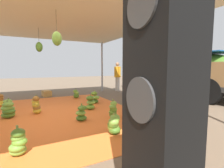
# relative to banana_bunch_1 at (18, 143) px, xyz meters

# --- Properties ---
(ground_plane) EXTENTS (40.00, 40.00, 0.00)m
(ground_plane) POSITION_rel_banana_bunch_1_xyz_m (-2.17, 3.83, -0.21)
(ground_plane) COLOR brown
(tarp_orange) EXTENTS (5.87, 4.82, 0.01)m
(tarp_orange) POSITION_rel_banana_bunch_1_xyz_m (-2.17, 0.83, -0.21)
(tarp_orange) COLOR orange
(tarp_orange) RESTS_ON ground
(tent_canopy) EXTENTS (8.00, 7.00, 2.89)m
(tent_canopy) POSITION_rel_banana_bunch_1_xyz_m (-2.17, 0.74, 2.59)
(tent_canopy) COLOR #9EA0A5
(tent_canopy) RESTS_ON ground
(banana_bunch_1) EXTENTS (0.37, 0.35, 0.48)m
(banana_bunch_1) POSITION_rel_banana_bunch_1_xyz_m (0.00, 0.00, 0.00)
(banana_bunch_1) COLOR #75A83D
(banana_bunch_1) RESTS_ON tarp_orange
(banana_bunch_3) EXTENTS (0.44, 0.44, 0.41)m
(banana_bunch_3) POSITION_rel_banana_bunch_1_xyz_m (-3.26, -0.40, -0.03)
(banana_bunch_3) COLOR #75A83D
(banana_bunch_3) RESTS_ON tarp_orange
(banana_bunch_4) EXTENTS (0.39, 0.39, 0.45)m
(banana_bunch_4) POSITION_rel_banana_bunch_1_xyz_m (-1.21, 1.39, -0.02)
(banana_bunch_4) COLOR #477523
(banana_bunch_4) RESTS_ON tarp_orange
(banana_bunch_5) EXTENTS (0.34, 0.32, 0.43)m
(banana_bunch_5) POSITION_rel_banana_bunch_1_xyz_m (-4.45, 2.14, -0.03)
(banana_bunch_5) COLOR #477523
(banana_bunch_5) RESTS_ON tarp_orange
(banana_bunch_6) EXTENTS (0.33, 0.33, 0.49)m
(banana_bunch_6) POSITION_rel_banana_bunch_1_xyz_m (-4.17, -0.72, -0.00)
(banana_bunch_6) COLOR gold
(banana_bunch_6) RESTS_ON tarp_orange
(banana_bunch_7) EXTENTS (0.32, 0.34, 0.58)m
(banana_bunch_7) POSITION_rel_banana_bunch_1_xyz_m (-2.45, 0.38, 0.05)
(banana_bunch_7) COLOR gold
(banana_bunch_7) RESTS_ON tarp_orange
(banana_bunch_9) EXTENTS (0.42, 0.43, 0.50)m
(banana_bunch_9) POSITION_rel_banana_bunch_1_xyz_m (-3.00, 2.49, 0.01)
(banana_bunch_9) COLOR #477523
(banana_bunch_9) RESTS_ON tarp_orange
(banana_bunch_10) EXTENTS (0.44, 0.46, 0.49)m
(banana_bunch_10) POSITION_rel_banana_bunch_1_xyz_m (-2.21, 2.01, 0.00)
(banana_bunch_10) COLOR #60932D
(banana_bunch_10) RESTS_ON tarp_orange
(banana_bunch_11) EXTENTS (0.40, 0.40, 0.49)m
(banana_bunch_11) POSITION_rel_banana_bunch_1_xyz_m (-2.37, -0.33, 0.01)
(banana_bunch_11) COLOR #518428
(banana_bunch_11) RESTS_ON tarp_orange
(banana_bunch_12) EXTENTS (0.31, 0.30, 0.51)m
(banana_bunch_12) POSITION_rel_banana_bunch_1_xyz_m (-1.04, 2.25, 0.01)
(banana_bunch_12) COLOR #60932D
(banana_bunch_12) RESTS_ON tarp_orange
(banana_bunch_14) EXTENTS (0.42, 0.42, 0.50)m
(banana_bunch_14) POSITION_rel_banana_bunch_1_xyz_m (-0.70, 2.76, 0.01)
(banana_bunch_14) COLOR gold
(banana_bunch_14) RESTS_ON tarp_orange
(banana_bunch_15) EXTENTS (0.31, 0.32, 0.45)m
(banana_bunch_15) POSITION_rel_banana_bunch_1_xyz_m (-0.02, 1.73, -0.00)
(banana_bunch_15) COLOR #477523
(banana_bunch_15) RESTS_ON tarp_orange
(cargo_truck_main) EXTENTS (6.58, 2.68, 2.40)m
(cargo_truck_main) POSITION_rel_banana_bunch_1_xyz_m (-3.29, 7.14, 1.04)
(cargo_truck_main) COLOR #2D2D2D
(cargo_truck_main) RESTS_ON ground
(worker_0) EXTENTS (0.63, 0.38, 1.71)m
(worker_0) POSITION_rel_banana_bunch_1_xyz_m (-5.56, 4.95, 0.78)
(worker_0) COLOR silver
(worker_0) RESTS_ON ground
(speaker_stack) EXTENTS (0.56, 0.45, 2.18)m
(speaker_stack) POSITION_rel_banana_bunch_1_xyz_m (1.88, 1.13, 0.88)
(speaker_stack) COLOR black
(speaker_stack) RESTS_ON ground
(crate_0) EXTENTS (0.56, 0.44, 0.28)m
(crate_0) POSITION_rel_banana_bunch_1_xyz_m (-5.60, 1.00, -0.07)
(crate_0) COLOR #B78947
(crate_0) RESTS_ON ground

